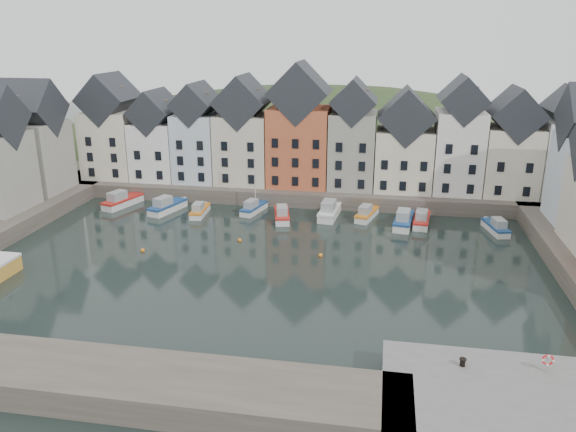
% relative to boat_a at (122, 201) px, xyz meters
% --- Properties ---
extents(ground, '(260.00, 260.00, 0.00)m').
position_rel_boat_a_xyz_m(ground, '(24.02, -18.74, -0.77)').
color(ground, black).
rests_on(ground, ground).
extents(far_quay, '(90.00, 16.00, 2.00)m').
position_rel_boat_a_xyz_m(far_quay, '(24.02, 11.26, 0.23)').
color(far_quay, '#4C433A').
rests_on(far_quay, ground).
extents(near_quay, '(18.00, 10.00, 2.00)m').
position_rel_boat_a_xyz_m(near_quay, '(46.02, -38.74, 0.23)').
color(near_quay, '#60605E').
rests_on(near_quay, ground).
extents(near_wall, '(50.00, 6.00, 2.00)m').
position_rel_boat_a_xyz_m(near_wall, '(14.02, -40.74, 0.23)').
color(near_wall, '#4C433A').
rests_on(near_wall, ground).
extents(hillside, '(153.60, 70.40, 64.00)m').
position_rel_boat_a_xyz_m(hillside, '(24.03, 37.26, -18.73)').
color(hillside, '#2A381C').
rests_on(hillside, ground).
extents(far_terrace, '(72.37, 8.16, 17.78)m').
position_rel_boat_a_xyz_m(far_terrace, '(27.23, 9.26, 8.11)').
color(far_terrace, '#EFE4C8').
rests_on(far_terrace, far_quay).
extents(left_terrace, '(7.65, 17.00, 15.69)m').
position_rel_boat_a_xyz_m(left_terrace, '(-11.98, -5.23, 8.11)').
color(left_terrace, '#99968B').
rests_on(left_terrace, left_quay).
extents(mooring_buoys, '(20.50, 5.50, 0.50)m').
position_rel_boat_a_xyz_m(mooring_buoys, '(20.02, -13.40, -0.62)').
color(mooring_buoys, orange).
rests_on(mooring_buoys, ground).
extents(boat_a, '(3.92, 7.02, 2.57)m').
position_rel_boat_a_xyz_m(boat_a, '(0.00, 0.00, 0.00)').
color(boat_a, silver).
rests_on(boat_a, ground).
extents(boat_b, '(3.85, 6.81, 2.50)m').
position_rel_boat_a_xyz_m(boat_b, '(7.25, -1.30, -0.02)').
color(boat_b, silver).
rests_on(boat_b, ground).
extents(boat_c, '(1.99, 5.44, 2.05)m').
position_rel_boat_a_xyz_m(boat_c, '(12.18, -1.95, -0.15)').
color(boat_c, silver).
rests_on(boat_c, ground).
extents(boat_d, '(2.96, 5.76, 10.53)m').
position_rel_boat_a_xyz_m(boat_d, '(19.06, 0.43, -0.08)').
color(boat_d, silver).
rests_on(boat_d, ground).
extents(boat_e, '(3.10, 6.26, 2.30)m').
position_rel_boat_a_xyz_m(boat_e, '(23.49, -2.00, -0.08)').
color(boat_e, silver).
rests_on(boat_e, ground).
extents(boat_f, '(2.79, 7.19, 2.70)m').
position_rel_boat_a_xyz_m(boat_f, '(29.56, 0.32, 0.04)').
color(boat_f, silver).
rests_on(boat_f, ground).
extents(boat_g, '(3.17, 5.97, 2.19)m').
position_rel_boat_a_xyz_m(boat_g, '(34.46, 0.40, -0.11)').
color(boat_g, silver).
rests_on(boat_g, ground).
extents(boat_h, '(2.94, 6.92, 2.58)m').
position_rel_boat_a_xyz_m(boat_h, '(39.23, -1.78, 0.00)').
color(boat_h, silver).
rests_on(boat_h, ground).
extents(boat_i, '(2.56, 6.27, 2.34)m').
position_rel_boat_a_xyz_m(boat_i, '(41.52, -0.91, -0.07)').
color(boat_i, silver).
rests_on(boat_i, ground).
extents(boat_j, '(2.85, 5.75, 2.12)m').
position_rel_boat_a_xyz_m(boat_j, '(50.48, -2.14, -0.14)').
color(boat_j, silver).
rests_on(boat_j, ground).
extents(mooring_bollard, '(0.48, 0.48, 0.56)m').
position_rel_boat_a_xyz_m(mooring_bollard, '(42.38, -36.22, 1.54)').
color(mooring_bollard, black).
rests_on(mooring_bollard, near_quay).
extents(life_ring_post, '(0.80, 0.17, 1.30)m').
position_rel_boat_a_xyz_m(life_ring_post, '(47.84, -35.95, 2.10)').
color(life_ring_post, gray).
rests_on(life_ring_post, near_quay).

